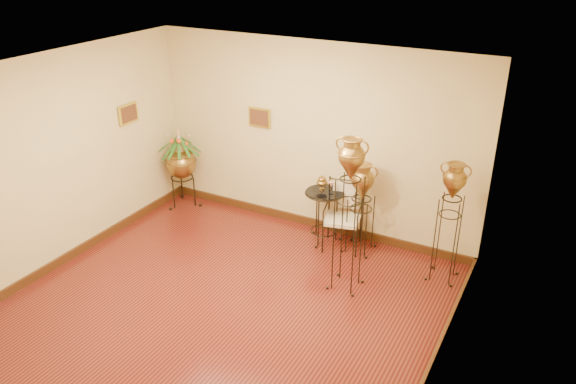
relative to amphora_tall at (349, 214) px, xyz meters
The scene contains 8 objects.
ground 1.95m from the amphora_tall, 132.35° to the right, with size 5.00×5.00×0.00m, color maroon.
room_shell 1.80m from the amphora_tall, 132.67° to the right, with size 5.02×5.02×2.81m.
amphora_tall is the anchor object (origin of this frame).
amphora_mid 1.31m from the amphora_tall, 36.82° to the left, with size 0.40×0.40×1.63m.
amphora_short 1.01m from the amphora_tall, 101.28° to the left, with size 0.47×0.47×1.33m.
planter_urn 3.40m from the amphora_tall, 164.17° to the left, with size 0.77×0.77×1.40m.
armchair 1.11m from the amphora_tall, 116.04° to the left, with size 0.65×0.62×0.97m.
side_table 1.34m from the amphora_tall, 128.49° to the left, with size 0.58×0.58×0.99m.
Camera 1 is at (3.29, -4.39, 4.11)m, focal length 35.00 mm.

